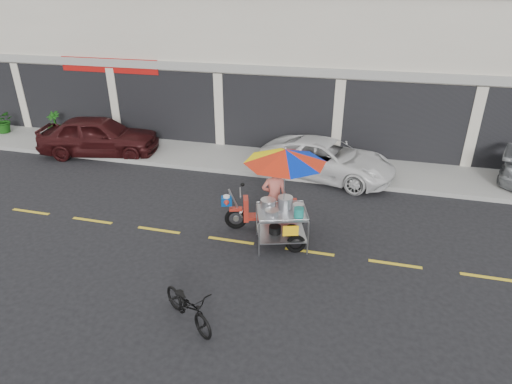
% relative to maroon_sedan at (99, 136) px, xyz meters
% --- Properties ---
extents(ground, '(90.00, 90.00, 0.00)m').
position_rel_maroon_sedan_xyz_m(ground, '(8.64, -4.59, -0.74)').
color(ground, black).
extents(sidewalk, '(45.00, 3.00, 0.15)m').
position_rel_maroon_sedan_xyz_m(sidewalk, '(8.64, 0.91, -0.67)').
color(sidewalk, gray).
rests_on(sidewalk, ground).
extents(shophouse_block, '(36.00, 8.11, 10.40)m').
position_rel_maroon_sedan_xyz_m(shophouse_block, '(11.45, 6.00, 3.49)').
color(shophouse_block, beige).
rests_on(shophouse_block, ground).
extents(centerline, '(42.00, 0.10, 0.01)m').
position_rel_maroon_sedan_xyz_m(centerline, '(8.64, -4.59, -0.74)').
color(centerline, gold).
rests_on(centerline, ground).
extents(maroon_sedan, '(4.62, 2.62, 1.48)m').
position_rel_maroon_sedan_xyz_m(maroon_sedan, '(0.00, 0.00, 0.00)').
color(maroon_sedan, black).
rests_on(maroon_sedan, ground).
extents(white_pickup, '(4.84, 3.15, 1.24)m').
position_rel_maroon_sedan_xyz_m(white_pickup, '(8.51, 0.11, -0.12)').
color(white_pickup, silver).
rests_on(white_pickup, ground).
extents(plant_tall, '(1.18, 1.09, 1.07)m').
position_rel_maroon_sedan_xyz_m(plant_tall, '(-5.23, 0.92, -0.06)').
color(plant_tall, '#13440F').
rests_on(plant_tall, sidewalk).
extents(plant_short, '(0.61, 0.61, 1.03)m').
position_rel_maroon_sedan_xyz_m(plant_short, '(-2.83, 1.11, -0.08)').
color(plant_short, '#13440F').
rests_on(plant_short, sidewalk).
extents(near_bicycle, '(1.56, 1.32, 0.80)m').
position_rel_maroon_sedan_xyz_m(near_bicycle, '(6.75, -7.56, -0.34)').
color(near_bicycle, black).
rests_on(near_bicycle, ground).
extents(food_vendor_rig, '(2.93, 2.44, 2.54)m').
position_rel_maroon_sedan_xyz_m(food_vendor_rig, '(7.76, -4.10, 0.85)').
color(food_vendor_rig, black).
rests_on(food_vendor_rig, ground).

